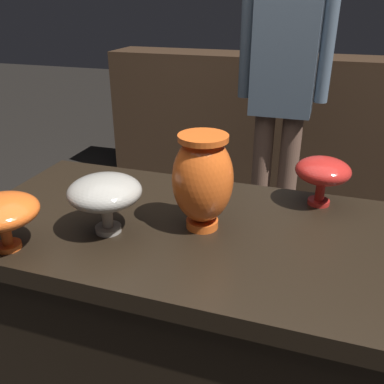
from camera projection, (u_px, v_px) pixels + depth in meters
The scene contains 8 objects.
display_plinth at pixel (183, 332), 1.32m from camera, with size 1.20×0.64×0.80m.
back_display_shelf at pixel (278, 123), 3.17m from camera, with size 2.60×0.40×0.99m.
vase_centerpiece at pixel (203, 179), 1.07m from camera, with size 0.16×0.16×0.26m.
vase_tall_behind at pixel (105, 193), 1.06m from camera, with size 0.19×0.19×0.16m.
vase_left_accent at pixel (323, 172), 1.21m from camera, with size 0.16×0.16×0.15m.
vase_right_accent at pixel (1, 212), 0.99m from camera, with size 0.18×0.18×0.14m.
shelf_vase_center at pixel (284, 47), 2.89m from camera, with size 0.10×0.10×0.09m.
visitor_center_back at pixel (282, 86), 2.18m from camera, with size 0.47×0.19×1.61m.
Camera 1 is at (0.34, -0.94, 1.37)m, focal length 38.96 mm.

